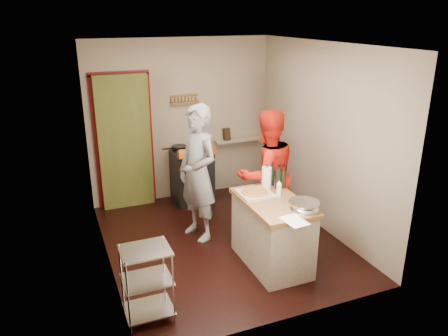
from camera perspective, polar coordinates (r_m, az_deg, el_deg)
The scene contains 10 objects.
floor at distance 6.06m, azimuth -0.29°, elevation -9.47°, with size 3.50×3.50×0.00m, color black.
back_wall at distance 7.06m, azimuth -10.58°, elevation 4.40°, with size 3.00×0.44×2.60m.
left_wall at distance 5.20m, azimuth -15.84°, elevation 0.44°, with size 0.04×3.50×2.60m, color gray.
right_wall at distance 6.23m, azimuth 12.63°, elevation 3.84°, with size 0.04×3.50×2.60m, color gray.
ceiling at distance 5.30m, azimuth -0.34°, elevation 16.01°, with size 3.00×3.50×0.02m, color white.
stove at distance 7.10m, azimuth -4.21°, elevation -1.01°, with size 0.60×0.63×1.00m.
wire_shelving at distance 4.53m, azimuth -10.03°, elevation -14.27°, with size 0.48×0.40×0.80m.
island at distance 5.38m, azimuth 6.35°, elevation -8.09°, with size 0.69×1.29×1.16m.
person_stripe at distance 5.81m, azimuth -3.44°, elevation -0.71°, with size 0.68×0.44×1.86m, color #A09FA4.
person_red at distance 5.89m, azimuth 5.55°, elevation -0.91°, with size 0.86×0.67×1.78m, color red.
Camera 1 is at (-1.96, -4.92, 2.94)m, focal length 35.00 mm.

